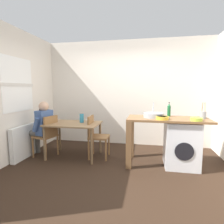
# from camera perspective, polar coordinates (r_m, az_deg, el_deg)

# --- Properties ---
(ground_plane) EXTENTS (5.46, 5.46, 0.00)m
(ground_plane) POSITION_cam_1_polar(r_m,az_deg,el_deg) (3.41, 1.19, -18.16)
(ground_plane) COLOR black
(wall_back) EXTENTS (4.60, 0.10, 2.70)m
(wall_back) POSITION_cam_1_polar(r_m,az_deg,el_deg) (4.82, 4.77, 5.87)
(wall_back) COLOR silver
(wall_back) RESTS_ON ground_plane
(wall_window_side) EXTENTS (0.12, 3.80, 2.70)m
(wall_window_side) POSITION_cam_1_polar(r_m,az_deg,el_deg) (4.05, -30.42, 4.68)
(wall_window_side) COLOR silver
(wall_window_side) RESTS_ON ground_plane
(radiator) EXTENTS (0.10, 0.80, 0.70)m
(radiator) POSITION_cam_1_polar(r_m,az_deg,el_deg) (4.34, -25.67, -8.36)
(radiator) COLOR white
(radiator) RESTS_ON ground_plane
(dining_table) EXTENTS (1.10, 0.76, 0.74)m
(dining_table) POSITION_cam_1_polar(r_m,az_deg,el_deg) (4.00, -11.94, -4.76)
(dining_table) COLOR olive
(dining_table) RESTS_ON ground_plane
(chair_person_seat) EXTENTS (0.49, 0.49, 0.90)m
(chair_person_seat) POSITION_cam_1_polar(r_m,az_deg,el_deg) (4.17, -19.54, -6.44)
(chair_person_seat) COLOR olive
(chair_person_seat) RESTS_ON ground_plane
(chair_opposite) EXTENTS (0.41, 0.41, 0.90)m
(chair_opposite) POSITION_cam_1_polar(r_m,az_deg,el_deg) (3.92, -5.14, -6.92)
(chair_opposite) COLOR olive
(chair_opposite) RESTS_ON ground_plane
(seated_person) EXTENTS (0.55, 0.54, 1.20)m
(seated_person) POSITION_cam_1_polar(r_m,az_deg,el_deg) (4.25, -21.18, -4.01)
(seated_person) COLOR #595651
(seated_person) RESTS_ON ground_plane
(kitchen_counter) EXTENTS (1.50, 0.68, 0.92)m
(kitchen_counter) POSITION_cam_1_polar(r_m,az_deg,el_deg) (3.59, 13.60, -4.24)
(kitchen_counter) COLOR brown
(kitchen_counter) RESTS_ON ground_plane
(washing_machine) EXTENTS (0.60, 0.61, 0.86)m
(washing_machine) POSITION_cam_1_polar(r_m,az_deg,el_deg) (3.72, 20.85, -9.36)
(washing_machine) COLOR silver
(washing_machine) RESTS_ON ground_plane
(sink_basin) EXTENTS (0.38, 0.38, 0.09)m
(sink_basin) POSITION_cam_1_polar(r_m,az_deg,el_deg) (3.56, 12.87, -1.00)
(sink_basin) COLOR #9EA0A5
(sink_basin) RESTS_ON kitchen_counter
(tap) EXTENTS (0.02, 0.02, 0.28)m
(tap) POSITION_cam_1_polar(r_m,az_deg,el_deg) (3.72, 12.82, 0.84)
(tap) COLOR #B2B2B7
(tap) RESTS_ON kitchen_counter
(bottle_tall_green) EXTENTS (0.07, 0.07, 0.28)m
(bottle_tall_green) POSITION_cam_1_polar(r_m,az_deg,el_deg) (3.82, 17.42, 0.63)
(bottle_tall_green) COLOR #19592D
(bottle_tall_green) RESTS_ON kitchen_counter
(mixing_bowl) EXTENTS (0.22, 0.22, 0.06)m
(mixing_bowl) POSITION_cam_1_polar(r_m,az_deg,el_deg) (3.37, 15.47, -1.72)
(mixing_bowl) COLOR gold
(mixing_bowl) RESTS_ON kitchen_counter
(utensil_crock) EXTENTS (0.11, 0.11, 0.30)m
(utensil_crock) POSITION_cam_1_polar(r_m,az_deg,el_deg) (3.74, 26.64, -0.81)
(utensil_crock) COLOR gray
(utensil_crock) RESTS_ON kitchen_counter
(colander) EXTENTS (0.20, 0.20, 0.06)m
(colander) POSITION_cam_1_polar(r_m,az_deg,el_deg) (3.44, 24.93, -2.00)
(colander) COLOR #A8C63D
(colander) RESTS_ON kitchen_counter
(vase) EXTENTS (0.09, 0.09, 0.19)m
(vase) POSITION_cam_1_polar(r_m,az_deg,el_deg) (4.00, -9.47, -1.93)
(vase) COLOR teal
(vase) RESTS_ON dining_table
(scissors) EXTENTS (0.15, 0.06, 0.01)m
(scissors) POSITION_cam_1_polar(r_m,az_deg,el_deg) (3.48, 16.41, -1.98)
(scissors) COLOR #B2B2B7
(scissors) RESTS_ON kitchen_counter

